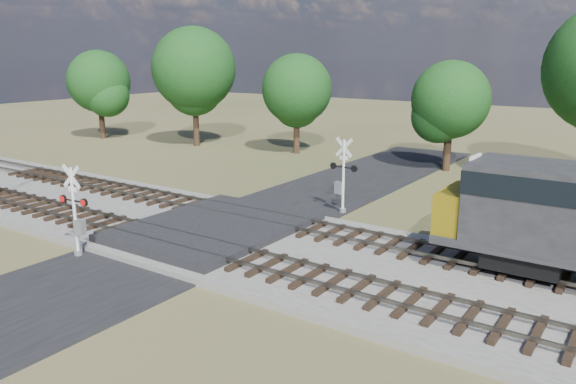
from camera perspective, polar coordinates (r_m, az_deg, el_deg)
The scene contains 10 objects.
ground at distance 27.01m, azimuth -8.18°, elevation -4.68°, with size 160.00×160.00×0.00m, color #474F2A.
ballast_bed at distance 22.29m, azimuth 12.34°, elevation -8.55°, with size 140.00×10.00×0.30m, color gray.
road at distance 26.99m, azimuth -8.18°, elevation -4.60°, with size 7.00×60.00×0.08m, color black.
crossing_panel at distance 27.26m, azimuth -7.49°, elevation -3.79°, with size 7.00×9.00×0.62m, color #262628.
track_near at distance 23.50m, azimuth -5.85°, elevation -6.41°, with size 140.00×2.60×0.33m.
track_far at distance 27.29m, azimuth 0.93°, elevation -3.43°, with size 140.00×2.60×0.33m.
crossing_signal_near at distance 25.45m, azimuth -20.68°, elevation -2.64°, with size 1.63×0.37×4.05m.
crossing_signal_far at distance 30.54m, azimuth 5.50°, elevation 0.98°, with size 1.70×0.37×4.21m.
equipment_shed at distance 31.95m, azimuth 23.32°, elevation -0.21°, with size 4.89×4.89×2.73m.
treeline at distance 40.71m, azimuth 21.44°, elevation 10.19°, with size 81.89×11.34×11.78m.
Camera 1 is at (17.46, -18.76, 8.52)m, focal length 35.00 mm.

